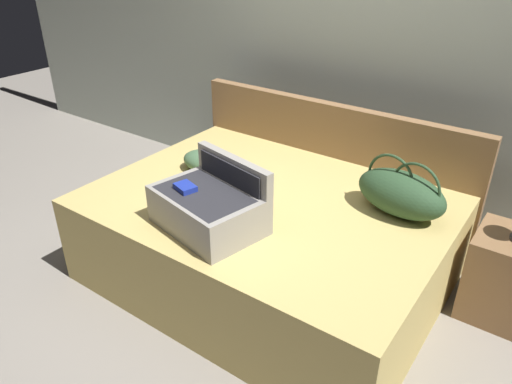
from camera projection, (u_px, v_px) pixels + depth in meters
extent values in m
plane|color=gray|center=(228.00, 310.00, 2.89)|extent=(12.00, 12.00, 0.00)
cube|color=#B7C1B2|center=(367.00, 41.00, 3.45)|extent=(8.00, 0.10, 2.60)
cube|color=tan|center=(267.00, 239.00, 3.04)|extent=(2.08, 1.52, 0.58)
cube|color=olive|center=(329.00, 167.00, 3.52)|extent=(2.12, 0.08, 0.96)
cube|color=gray|center=(205.00, 211.00, 2.57)|extent=(0.63, 0.47, 0.21)
cube|color=#28282D|center=(204.00, 206.00, 2.55)|extent=(0.56, 0.42, 0.15)
cube|color=#1E33A5|center=(185.00, 188.00, 2.55)|extent=(0.14, 0.12, 0.03)
cube|color=gray|center=(234.00, 187.00, 2.66)|extent=(0.57, 0.17, 0.36)
cube|color=#28282D|center=(230.00, 189.00, 2.64)|extent=(0.48, 0.11, 0.31)
ellipsoid|color=#2D4C2D|center=(401.00, 194.00, 2.71)|extent=(0.57, 0.37, 0.25)
torus|color=#2D4C2D|center=(390.00, 178.00, 2.72)|extent=(0.29, 0.06, 0.29)
torus|color=#2D4C2D|center=(416.00, 187.00, 2.62)|extent=(0.29, 0.06, 0.29)
ellipsoid|color=#4C724C|center=(210.00, 162.00, 3.20)|extent=(0.42, 0.27, 0.14)
cube|color=olive|center=(509.00, 278.00, 2.75)|extent=(0.44, 0.40, 0.52)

